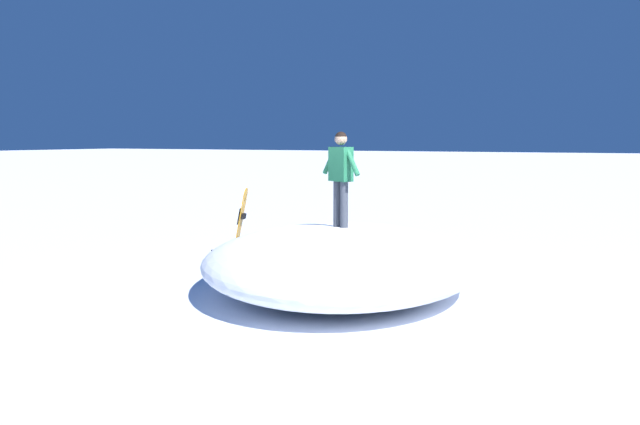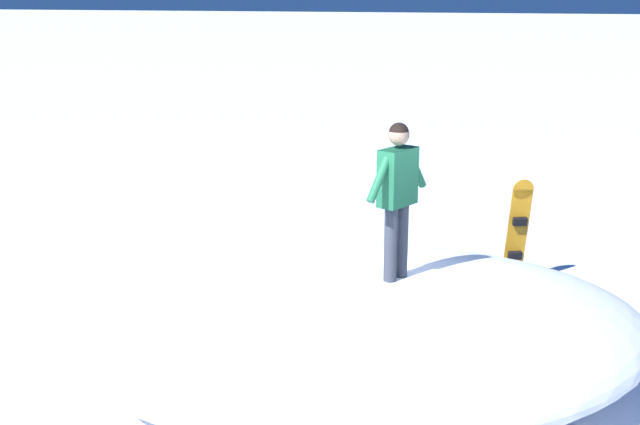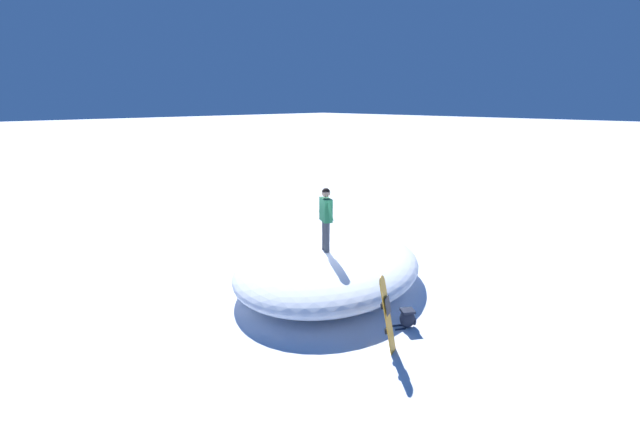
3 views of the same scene
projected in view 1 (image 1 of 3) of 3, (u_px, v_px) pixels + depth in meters
The scene contains 5 objects.
ground at pixel (331, 290), 12.03m from camera, with size 240.00×240.00×0.00m, color white.
snow_mound at pixel (341, 260), 11.91m from camera, with size 6.15×4.74×1.08m, color white.
snowboarder_standing at pixel (341, 170), 12.06m from camera, with size 0.54×0.94×1.68m.
snowboard_primary_upright at pixel (241, 224), 14.68m from camera, with size 0.38×0.41×1.60m.
backpack_near at pixel (220, 260), 13.67m from camera, with size 0.55×0.48×0.43m.
Camera 1 is at (-10.63, -5.16, 2.65)m, focal length 38.43 mm.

